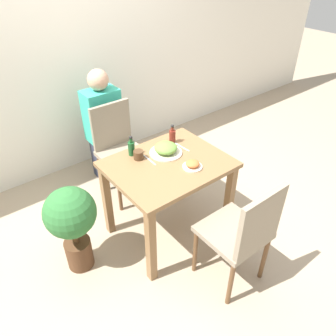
{
  "coord_description": "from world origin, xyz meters",
  "views": [
    {
      "loc": [
        -1.28,
        -1.63,
        2.15
      ],
      "look_at": [
        0.0,
        0.0,
        0.68
      ],
      "focal_mm": 35.0,
      "sensor_mm": 36.0,
      "label": 1
    }
  ],
  "objects_px": {
    "person_figure": "(104,127)",
    "chair_near": "(243,232)",
    "food_plate": "(166,149)",
    "potted_plant_left": "(72,220)",
    "drink_cup": "(138,155)",
    "sauce_bottle": "(172,136)",
    "condiment_bottle": "(131,148)",
    "chair_far": "(119,146)",
    "side_plate": "(192,165)"
  },
  "relations": [
    {
      "from": "food_plate",
      "to": "drink_cup",
      "type": "xyz_separation_m",
      "value": [
        -0.21,
        0.07,
        -0.0
      ]
    },
    {
      "from": "drink_cup",
      "to": "side_plate",
      "type": "bearing_deg",
      "value": -54.09
    },
    {
      "from": "sauce_bottle",
      "to": "side_plate",
      "type": "bearing_deg",
      "value": -106.0
    },
    {
      "from": "sauce_bottle",
      "to": "potted_plant_left",
      "type": "bearing_deg",
      "value": -175.67
    },
    {
      "from": "chair_far",
      "to": "sauce_bottle",
      "type": "relative_size",
      "value": 5.39
    },
    {
      "from": "side_plate",
      "to": "potted_plant_left",
      "type": "height_order",
      "value": "side_plate"
    },
    {
      "from": "drink_cup",
      "to": "person_figure",
      "type": "bearing_deg",
      "value": 79.44
    },
    {
      "from": "drink_cup",
      "to": "person_figure",
      "type": "relative_size",
      "value": 0.07
    },
    {
      "from": "drink_cup",
      "to": "sauce_bottle",
      "type": "relative_size",
      "value": 0.46
    },
    {
      "from": "chair_far",
      "to": "condiment_bottle",
      "type": "relative_size",
      "value": 5.39
    },
    {
      "from": "condiment_bottle",
      "to": "person_figure",
      "type": "height_order",
      "value": "person_figure"
    },
    {
      "from": "potted_plant_left",
      "to": "drink_cup",
      "type": "bearing_deg",
      "value": 4.12
    },
    {
      "from": "potted_plant_left",
      "to": "person_figure",
      "type": "distance_m",
      "value": 1.23
    },
    {
      "from": "chair_near",
      "to": "person_figure",
      "type": "distance_m",
      "value": 1.8
    },
    {
      "from": "chair_far",
      "to": "person_figure",
      "type": "bearing_deg",
      "value": 85.35
    },
    {
      "from": "food_plate",
      "to": "side_plate",
      "type": "relative_size",
      "value": 1.74
    },
    {
      "from": "chair_near",
      "to": "sauce_bottle",
      "type": "relative_size",
      "value": 5.39
    },
    {
      "from": "drink_cup",
      "to": "condiment_bottle",
      "type": "height_order",
      "value": "condiment_bottle"
    },
    {
      "from": "chair_far",
      "to": "potted_plant_left",
      "type": "relative_size",
      "value": 1.23
    },
    {
      "from": "chair_near",
      "to": "drink_cup",
      "type": "height_order",
      "value": "chair_near"
    },
    {
      "from": "chair_near",
      "to": "drink_cup",
      "type": "distance_m",
      "value": 0.97
    },
    {
      "from": "drink_cup",
      "to": "sauce_bottle",
      "type": "bearing_deg",
      "value": 4.69
    },
    {
      "from": "condiment_bottle",
      "to": "person_figure",
      "type": "distance_m",
      "value": 0.86
    },
    {
      "from": "person_figure",
      "to": "food_plate",
      "type": "bearing_deg",
      "value": -87.11
    },
    {
      "from": "chair_far",
      "to": "potted_plant_left",
      "type": "bearing_deg",
      "value": -141.58
    },
    {
      "from": "chair_far",
      "to": "condiment_bottle",
      "type": "bearing_deg",
      "value": -107.24
    },
    {
      "from": "chair_near",
      "to": "condiment_bottle",
      "type": "height_order",
      "value": "chair_near"
    },
    {
      "from": "chair_near",
      "to": "side_plate",
      "type": "bearing_deg",
      "value": -92.95
    },
    {
      "from": "potted_plant_left",
      "to": "person_figure",
      "type": "height_order",
      "value": "person_figure"
    },
    {
      "from": "chair_near",
      "to": "condiment_bottle",
      "type": "relative_size",
      "value": 5.39
    },
    {
      "from": "chair_near",
      "to": "chair_far",
      "type": "xyz_separation_m",
      "value": [
        -0.08,
        1.47,
        0.0
      ]
    },
    {
      "from": "chair_far",
      "to": "person_figure",
      "type": "height_order",
      "value": "person_figure"
    },
    {
      "from": "food_plate",
      "to": "side_plate",
      "type": "distance_m",
      "value": 0.28
    },
    {
      "from": "chair_far",
      "to": "person_figure",
      "type": "xyz_separation_m",
      "value": [
        0.03,
        0.33,
        0.06
      ]
    },
    {
      "from": "chair_near",
      "to": "side_plate",
      "type": "height_order",
      "value": "chair_near"
    },
    {
      "from": "chair_far",
      "to": "sauce_bottle",
      "type": "distance_m",
      "value": 0.64
    },
    {
      "from": "food_plate",
      "to": "sauce_bottle",
      "type": "height_order",
      "value": "sauce_bottle"
    },
    {
      "from": "chair_near",
      "to": "potted_plant_left",
      "type": "relative_size",
      "value": 1.23
    },
    {
      "from": "potted_plant_left",
      "to": "sauce_bottle",
      "type": "bearing_deg",
      "value": 4.33
    },
    {
      "from": "side_plate",
      "to": "drink_cup",
      "type": "bearing_deg",
      "value": 125.91
    },
    {
      "from": "food_plate",
      "to": "side_plate",
      "type": "bearing_deg",
      "value": -82.34
    },
    {
      "from": "food_plate",
      "to": "potted_plant_left",
      "type": "distance_m",
      "value": 0.89
    },
    {
      "from": "side_plate",
      "to": "person_figure",
      "type": "distance_m",
      "value": 1.25
    },
    {
      "from": "condiment_bottle",
      "to": "chair_far",
      "type": "bearing_deg",
      "value": 72.76
    },
    {
      "from": "chair_near",
      "to": "condiment_bottle",
      "type": "distance_m",
      "value": 1.05
    },
    {
      "from": "chair_near",
      "to": "chair_far",
      "type": "relative_size",
      "value": 1.0
    },
    {
      "from": "person_figure",
      "to": "chair_near",
      "type": "bearing_deg",
      "value": -88.18
    },
    {
      "from": "food_plate",
      "to": "sauce_bottle",
      "type": "distance_m",
      "value": 0.18
    },
    {
      "from": "sauce_bottle",
      "to": "chair_near",
      "type": "bearing_deg",
      "value": -98.32
    },
    {
      "from": "condiment_bottle",
      "to": "potted_plant_left",
      "type": "relative_size",
      "value": 0.23
    }
  ]
}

